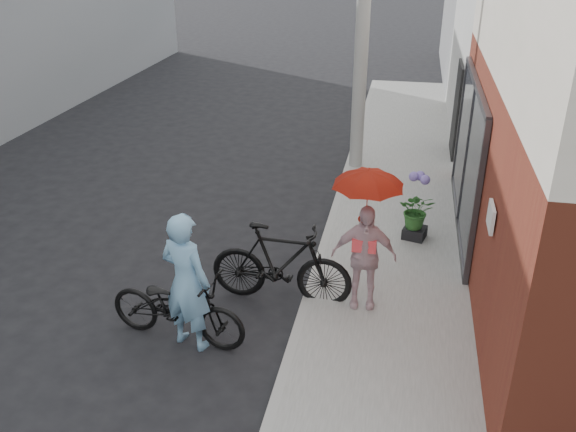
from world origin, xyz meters
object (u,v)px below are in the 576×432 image
(utility_pole, at_px, (364,2))
(bike_right, at_px, (281,264))
(bike_left, at_px, (177,307))
(planter, at_px, (415,232))
(officer, at_px, (186,282))
(kimono_woman, at_px, (364,256))

(utility_pole, xyz_separation_m, bike_right, (-0.54, -5.31, -2.90))
(bike_left, distance_m, bike_right, 1.58)
(bike_right, height_order, planter, bike_right)
(officer, bearing_deg, utility_pole, -85.22)
(officer, height_order, bike_left, officer)
(bike_left, bearing_deg, officer, -102.16)
(bike_left, distance_m, planter, 4.38)
(bike_right, relative_size, planter, 5.69)
(kimono_woman, bearing_deg, planter, 67.63)
(utility_pole, height_order, officer, utility_pole)
(utility_pole, xyz_separation_m, officer, (-1.47, -6.49, -2.57))
(kimono_woman, bearing_deg, bike_left, -158.15)
(bike_right, relative_size, kimono_woman, 1.35)
(officer, relative_size, bike_left, 0.99)
(utility_pole, xyz_separation_m, kimono_woman, (0.60, -5.32, -2.64))
(bike_right, distance_m, kimono_woman, 1.17)
(utility_pole, relative_size, planter, 19.85)
(utility_pole, height_order, planter, utility_pole)
(officer, xyz_separation_m, bike_left, (-0.18, 0.07, -0.43))
(officer, relative_size, bike_right, 0.92)
(kimono_woman, distance_m, planter, 2.34)
(planter, bearing_deg, kimono_woman, -108.17)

